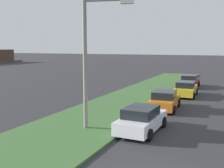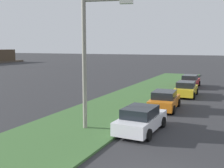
{
  "view_description": "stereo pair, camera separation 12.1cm",
  "coord_description": "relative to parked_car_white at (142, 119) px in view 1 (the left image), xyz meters",
  "views": [
    {
      "loc": [
        -8.56,
        -2.15,
        4.86
      ],
      "look_at": [
        12.76,
        7.45,
        1.66
      ],
      "focal_mm": 44.26,
      "sensor_mm": 36.0,
      "label": 1
    },
    {
      "loc": [
        -8.51,
        -2.26,
        4.86
      ],
      "look_at": [
        12.76,
        7.45,
        1.66
      ],
      "focal_mm": 44.26,
      "sensor_mm": 36.0,
      "label": 2
    }
  ],
  "objects": [
    {
      "name": "grass_median",
      "position": [
        3.87,
        3.83,
        -0.66
      ],
      "size": [
        60.0,
        6.0,
        0.12
      ],
      "primitive_type": "cube",
      "color": "#3D6633",
      "rests_on": "ground"
    },
    {
      "name": "streetlight",
      "position": [
        -0.9,
        2.76,
        3.67
      ],
      "size": [
        0.94,
        2.84,
        7.5
      ],
      "color": "gray",
      "rests_on": "ground"
    },
    {
      "name": "parked_car_white",
      "position": [
        0.0,
        0.0,
        0.0
      ],
      "size": [
        4.36,
        2.13,
        1.47
      ],
      "rotation": [
        0.0,
        0.0,
        -0.03
      ],
      "color": "silver",
      "rests_on": "ground"
    },
    {
      "name": "parked_car_yellow",
      "position": [
        12.62,
        -0.38,
        0.0
      ],
      "size": [
        4.36,
        2.13,
        1.47
      ],
      "rotation": [
        0.0,
        0.0,
        0.03
      ],
      "color": "gold",
      "rests_on": "ground"
    },
    {
      "name": "parked_car_red",
      "position": [
        19.02,
        0.23,
        0.0
      ],
      "size": [
        4.3,
        2.03,
        1.47
      ],
      "rotation": [
        0.0,
        0.0,
        0.0
      ],
      "color": "red",
      "rests_on": "ground"
    },
    {
      "name": "parked_car_orange",
      "position": [
        6.15,
        0.15,
        0.0
      ],
      "size": [
        4.4,
        2.21,
        1.47
      ],
      "rotation": [
        0.0,
        0.0,
        0.06
      ],
      "color": "orange",
      "rests_on": "ground"
    }
  ]
}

